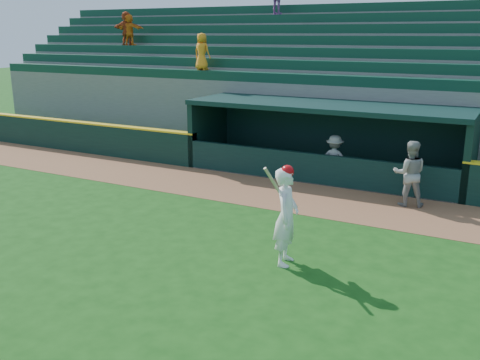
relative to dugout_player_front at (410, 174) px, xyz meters
The scene contains 9 objects.
ground 6.55m from the dugout_player_front, 119.93° to the right, with size 120.00×120.00×0.00m, color #164711.
warning_track 3.44m from the dugout_player_front, 167.53° to the right, with size 40.00×3.00×0.01m, color brown.
field_wall_left 15.51m from the dugout_player_front, behind, with size 15.50×0.30×1.20m, color black.
wall_stripe_left 15.51m from the dugout_player_front, behind, with size 15.50×0.32×0.06m, color yellow.
dugout_player_front is the anchor object (origin of this frame).
dugout_player_inside 2.97m from the dugout_player_front, 152.65° to the left, with size 1.01×0.58×1.56m, color #9B9B96.
dugout 4.04m from the dugout_player_front, 143.52° to the left, with size 9.40×2.80×2.46m.
stands 7.80m from the dugout_player_front, 114.84° to the left, with size 34.50×6.32×7.62m.
batter_at_plate 5.47m from the dugout_player_front, 105.62° to the right, with size 0.66×0.86×2.16m.
Camera 1 is at (5.86, -9.35, 4.72)m, focal length 40.00 mm.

